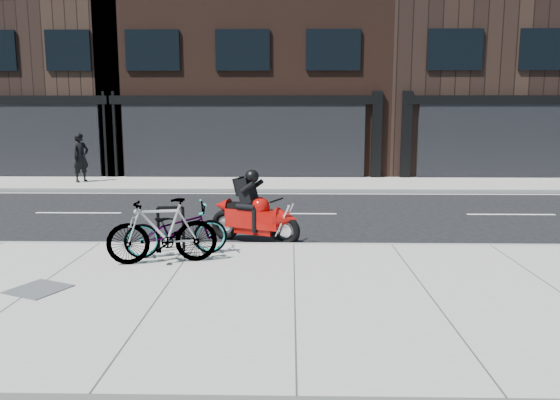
{
  "coord_description": "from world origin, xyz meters",
  "views": [
    {
      "loc": [
        -0.06,
        -12.85,
        2.83
      ],
      "look_at": [
        -0.3,
        -1.11,
        0.9
      ],
      "focal_mm": 35.0,
      "sensor_mm": 36.0,
      "label": 1
    }
  ],
  "objects_px": {
    "bicycle_rear": "(162,231)",
    "utility_grate": "(38,289)",
    "motorcycle": "(258,214)",
    "bicycle_front": "(176,229)",
    "bike_rack": "(171,225)",
    "pedestrian": "(81,157)"
  },
  "relations": [
    {
      "from": "bike_rack",
      "to": "motorcycle",
      "type": "relative_size",
      "value": 0.44
    },
    {
      "from": "utility_grate",
      "to": "motorcycle",
      "type": "bearing_deg",
      "value": 48.43
    },
    {
      "from": "pedestrian",
      "to": "utility_grate",
      "type": "bearing_deg",
      "value": -130.5
    },
    {
      "from": "utility_grate",
      "to": "pedestrian",
      "type": "bearing_deg",
      "value": 108.16
    },
    {
      "from": "bicycle_front",
      "to": "utility_grate",
      "type": "xyz_separation_m",
      "value": [
        -1.71,
        -2.02,
        -0.5
      ]
    },
    {
      "from": "motorcycle",
      "to": "pedestrian",
      "type": "xyz_separation_m",
      "value": [
        -7.31,
        9.1,
        0.42
      ]
    },
    {
      "from": "bicycle_front",
      "to": "motorcycle",
      "type": "distance_m",
      "value": 2.1
    },
    {
      "from": "bike_rack",
      "to": "bicycle_front",
      "type": "xyz_separation_m",
      "value": [
        0.17,
        -0.32,
        -0.02
      ]
    },
    {
      "from": "motorcycle",
      "to": "utility_grate",
      "type": "bearing_deg",
      "value": -107.58
    },
    {
      "from": "bicycle_front",
      "to": "pedestrian",
      "type": "relative_size",
      "value": 1.02
    },
    {
      "from": "bike_rack",
      "to": "pedestrian",
      "type": "bearing_deg",
      "value": 118.86
    },
    {
      "from": "bicycle_rear",
      "to": "utility_grate",
      "type": "height_order",
      "value": "bicycle_rear"
    },
    {
      "from": "bicycle_front",
      "to": "bicycle_rear",
      "type": "relative_size",
      "value": 0.99
    },
    {
      "from": "bicycle_rear",
      "to": "utility_grate",
      "type": "relative_size",
      "value": 2.59
    },
    {
      "from": "bicycle_rear",
      "to": "motorcycle",
      "type": "height_order",
      "value": "motorcycle"
    },
    {
      "from": "bike_rack",
      "to": "utility_grate",
      "type": "xyz_separation_m",
      "value": [
        -1.54,
        -2.34,
        -0.52
      ]
    },
    {
      "from": "bicycle_front",
      "to": "bicycle_rear",
      "type": "height_order",
      "value": "bicycle_rear"
    },
    {
      "from": "bike_rack",
      "to": "motorcycle",
      "type": "distance_m",
      "value": 2.02
    },
    {
      "from": "bicycle_rear",
      "to": "motorcycle",
      "type": "xyz_separation_m",
      "value": [
        1.59,
        2.04,
        -0.07
      ]
    },
    {
      "from": "bike_rack",
      "to": "bicycle_front",
      "type": "bearing_deg",
      "value": -60.97
    },
    {
      "from": "pedestrian",
      "to": "utility_grate",
      "type": "height_order",
      "value": "pedestrian"
    },
    {
      "from": "pedestrian",
      "to": "utility_grate",
      "type": "distance_m",
      "value": 13.36
    }
  ]
}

